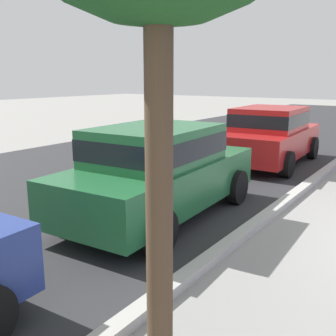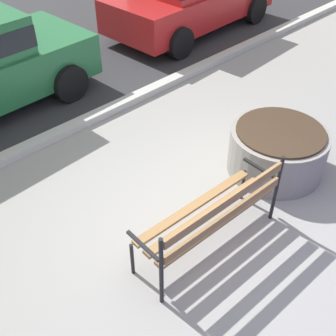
# 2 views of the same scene
# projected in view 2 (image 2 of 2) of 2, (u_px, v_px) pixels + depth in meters

# --- Properties ---
(ground_plane) EXTENTS (80.00, 80.00, 0.00)m
(ground_plane) POSITION_uv_depth(u_px,v_px,m) (201.00, 237.00, 4.95)
(ground_plane) COLOR gray
(curb_stone) EXTENTS (60.00, 0.20, 0.12)m
(curb_stone) POSITION_uv_depth(u_px,v_px,m) (63.00, 131.00, 6.51)
(curb_stone) COLOR #B2AFA8
(curb_stone) RESTS_ON ground
(park_bench) EXTENTS (1.82, 0.61, 0.95)m
(park_bench) POSITION_uv_depth(u_px,v_px,m) (214.00, 214.00, 4.48)
(park_bench) COLOR olive
(park_bench) RESTS_ON ground
(concrete_planter) EXTENTS (1.30, 1.30, 0.65)m
(concrete_planter) POSITION_uv_depth(u_px,v_px,m) (277.00, 150.00, 5.71)
(concrete_planter) COLOR gray
(concrete_planter) RESTS_ON ground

